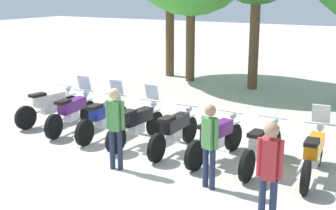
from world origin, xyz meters
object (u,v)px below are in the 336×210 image
object	(u,v)px
motorcycle_7	(314,153)
person_1	(115,122)
person_2	(210,141)
motorcycle_2	(104,117)
motorcycle_3	(137,123)
motorcycle_0	(49,105)
person_0	(269,168)
motorcycle_1	(72,111)
motorcycle_6	(262,145)
motorcycle_4	(175,130)
motorcycle_5	(216,138)

from	to	relation	value
motorcycle_7	person_1	xyz separation A→B (m)	(-3.64, -1.55, 0.49)
person_2	motorcycle_7	bearing A→B (deg)	-29.32
motorcycle_2	motorcycle_3	bearing A→B (deg)	-96.00
motorcycle_0	person_0	bearing A→B (deg)	-104.00
person_1	motorcycle_1	bearing A→B (deg)	-138.26
motorcycle_0	motorcycle_6	world-z (taller)	same
motorcycle_2	person_1	xyz separation A→B (m)	(1.57, -1.64, 0.49)
motorcycle_1	motorcycle_4	world-z (taller)	motorcycle_1
motorcycle_6	person_2	world-z (taller)	person_2
motorcycle_5	motorcycle_7	world-z (taller)	motorcycle_7
motorcycle_2	motorcycle_6	world-z (taller)	motorcycle_2
motorcycle_4	motorcycle_2	bearing A→B (deg)	87.64
motorcycle_2	motorcycle_7	distance (m)	5.21
motorcycle_5	person_1	world-z (taller)	person_1
motorcycle_5	motorcycle_0	bearing A→B (deg)	94.46
motorcycle_3	person_1	world-z (taller)	person_1
motorcycle_6	person_2	size ratio (longest dim) A/B	1.36
motorcycle_4	motorcycle_5	xyz separation A→B (m)	(1.05, -0.02, 0.00)
motorcycle_0	motorcycle_5	size ratio (longest dim) A/B	1.00
motorcycle_3	motorcycle_6	size ratio (longest dim) A/B	1.00
person_0	motorcycle_3	bearing A→B (deg)	53.02
motorcycle_0	motorcycle_3	bearing A→B (deg)	-88.23
motorcycle_4	motorcycle_1	bearing A→B (deg)	88.26
motorcycle_4	person_0	world-z (taller)	person_0
motorcycle_6	person_2	xyz separation A→B (m)	(-0.54, -1.44, 0.43)
motorcycle_5	person_2	world-z (taller)	person_2
motorcycle_4	motorcycle_7	xyz separation A→B (m)	(3.12, -0.01, 0.01)
motorcycle_1	person_2	distance (m)	4.94
motorcycle_5	motorcycle_7	size ratio (longest dim) A/B	1.00
motorcycle_3	motorcycle_5	distance (m)	2.08
motorcycle_2	motorcycle_3	distance (m)	1.05
motorcycle_4	motorcycle_6	size ratio (longest dim) A/B	1.00
motorcycle_0	motorcycle_5	bearing A→B (deg)	-86.64
motorcycle_3	motorcycle_5	size ratio (longest dim) A/B	1.00
motorcycle_0	motorcycle_1	bearing A→B (deg)	-95.47
motorcycle_6	motorcycle_3	bearing A→B (deg)	91.16
motorcycle_7	motorcycle_3	bearing A→B (deg)	85.76
motorcycle_3	motorcycle_7	bearing A→B (deg)	-87.04
motorcycle_0	person_2	distance (m)	5.99
motorcycle_7	person_2	bearing A→B (deg)	128.93
motorcycle_6	motorcycle_4	bearing A→B (deg)	91.44
motorcycle_6	motorcycle_7	size ratio (longest dim) A/B	1.00
motorcycle_1	motorcycle_5	size ratio (longest dim) A/B	1.00
motorcycle_5	person_1	size ratio (longest dim) A/B	1.27
motorcycle_6	person_0	distance (m)	2.63
motorcycle_3	person_1	xyz separation A→B (m)	(0.52, -1.59, 0.49)
motorcycle_3	person_2	xyz separation A→B (m)	(2.58, -1.49, 0.42)
motorcycle_5	person_0	distance (m)	3.14
motorcycle_0	motorcycle_3	size ratio (longest dim) A/B	1.00
motorcycle_3	person_1	size ratio (longest dim) A/B	1.28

